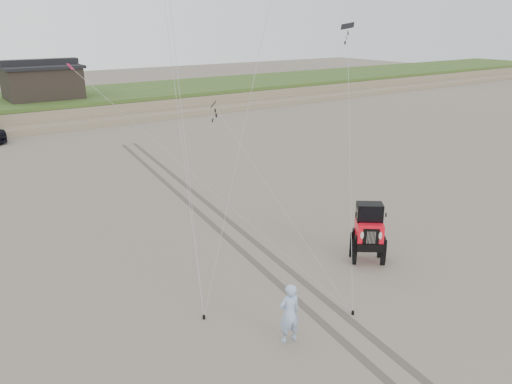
# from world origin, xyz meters

# --- Properties ---
(ground) EXTENTS (160.00, 160.00, 0.00)m
(ground) POSITION_xyz_m (0.00, 0.00, 0.00)
(ground) COLOR #6B6054
(ground) RESTS_ON ground
(dune_ridge) EXTENTS (160.00, 14.25, 1.73)m
(dune_ridge) POSITION_xyz_m (0.00, 37.50, 0.82)
(dune_ridge) COLOR #7A6B54
(dune_ridge) RESTS_ON ground
(cabin) EXTENTS (6.40, 5.40, 3.35)m
(cabin) POSITION_xyz_m (2.00, 37.00, 3.24)
(cabin) COLOR black
(cabin) RESTS_ON dune_ridge
(jeep) EXTENTS (4.39, 4.84, 1.71)m
(jeep) POSITION_xyz_m (4.23, 0.66, 0.86)
(jeep) COLOR #FF1021
(jeep) RESTS_ON ground
(man) EXTENTS (0.68, 0.50, 1.70)m
(man) POSITION_xyz_m (-1.01, -1.40, 0.85)
(man) COLOR #89ADD4
(man) RESTS_ON ground
(stake_main) EXTENTS (0.08, 0.08, 0.12)m
(stake_main) POSITION_xyz_m (-2.36, 0.81, 0.06)
(stake_main) COLOR black
(stake_main) RESTS_ON ground
(stake_aux) EXTENTS (0.08, 0.08, 0.12)m
(stake_aux) POSITION_xyz_m (1.32, -1.50, 0.06)
(stake_aux) COLOR black
(stake_aux) RESTS_ON ground
(tire_tracks) EXTENTS (5.22, 29.74, 0.01)m
(tire_tracks) POSITION_xyz_m (2.00, 8.00, 0.00)
(tire_tracks) COLOR #4C443D
(tire_tracks) RESTS_ON ground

